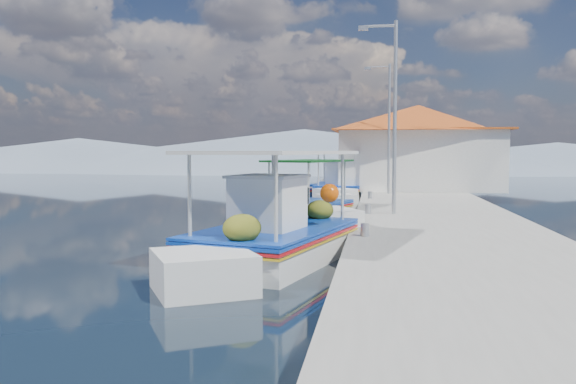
# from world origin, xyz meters

# --- Properties ---
(ground) EXTENTS (160.00, 160.00, 0.00)m
(ground) POSITION_xyz_m (0.00, 0.00, 0.00)
(ground) COLOR black
(ground) RESTS_ON ground
(quay) EXTENTS (5.00, 44.00, 0.50)m
(quay) POSITION_xyz_m (5.90, 6.00, 0.25)
(quay) COLOR #99968F
(quay) RESTS_ON ground
(bollards) EXTENTS (0.20, 17.20, 0.30)m
(bollards) POSITION_xyz_m (3.80, 5.25, 0.65)
(bollards) COLOR #A5A8AD
(bollards) RESTS_ON quay
(main_caique) EXTENTS (3.83, 8.10, 2.76)m
(main_caique) POSITION_xyz_m (1.80, -3.86, 0.53)
(main_caique) COLOR silver
(main_caique) RESTS_ON ground
(caique_green_canopy) EXTENTS (3.37, 6.03, 2.41)m
(caique_green_canopy) POSITION_xyz_m (1.67, 3.83, 0.36)
(caique_green_canopy) COLOR silver
(caique_green_canopy) RESTS_ON ground
(caique_blue_hull) EXTENTS (2.81, 5.16, 0.98)m
(caique_blue_hull) POSITION_xyz_m (-0.30, 11.94, 0.26)
(caique_blue_hull) COLOR #1C4CA9
(caique_blue_hull) RESTS_ON ground
(caique_far) EXTENTS (2.36, 7.79, 2.73)m
(caique_far) POSITION_xyz_m (2.09, 13.86, 0.51)
(caique_far) COLOR silver
(caique_far) RESTS_ON ground
(harbor_building) EXTENTS (10.49, 10.49, 4.40)m
(harbor_building) POSITION_xyz_m (6.20, 15.00, 2.78)
(harbor_building) COLOR white
(harbor_building) RESTS_ON quay
(lamp_post_near) EXTENTS (1.21, 0.14, 6.00)m
(lamp_post_near) POSITION_xyz_m (4.51, 2.00, 3.85)
(lamp_post_near) COLOR #A5A8AD
(lamp_post_near) RESTS_ON quay
(lamp_post_far) EXTENTS (1.21, 0.14, 6.00)m
(lamp_post_far) POSITION_xyz_m (4.51, 11.00, 3.85)
(lamp_post_far) COLOR #A5A8AD
(lamp_post_far) RESTS_ON quay
(mountain_ridge) EXTENTS (171.40, 96.00, 5.50)m
(mountain_ridge) POSITION_xyz_m (6.54, 56.00, 2.04)
(mountain_ridge) COLOR gray
(mountain_ridge) RESTS_ON ground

